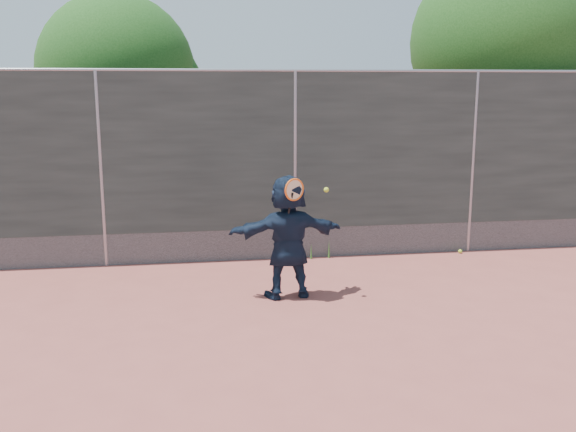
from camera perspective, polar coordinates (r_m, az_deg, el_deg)
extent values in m
plane|color=#9E4C42|center=(7.29, 5.16, -10.90)|extent=(80.00, 80.00, 0.00)
imported|color=#132035|center=(8.44, 0.00, -1.83)|extent=(1.57, 0.63, 1.65)
sphere|color=#B8D32E|center=(11.19, 15.06, -3.05)|extent=(0.07, 0.07, 0.07)
cube|color=#38423D|center=(10.22, 0.63, 5.78)|extent=(20.00, 0.04, 2.50)
cube|color=slate|center=(10.48, 0.61, -2.40)|extent=(20.00, 0.03, 0.50)
cylinder|color=gray|center=(10.17, 0.64, 12.81)|extent=(20.00, 0.05, 0.05)
cylinder|color=gray|center=(10.20, -16.28, 3.90)|extent=(0.06, 0.06, 3.00)
cylinder|color=gray|center=(10.25, 0.62, 4.39)|extent=(0.06, 0.06, 3.00)
cylinder|color=gray|center=(11.14, 16.09, 4.52)|extent=(0.06, 0.06, 3.00)
torus|color=orange|center=(8.12, 0.56, 2.36)|extent=(0.27, 0.15, 0.29)
cylinder|color=beige|center=(8.12, 0.56, 2.36)|extent=(0.23, 0.12, 0.25)
cylinder|color=black|center=(8.17, 0.19, 0.99)|extent=(0.08, 0.13, 0.33)
sphere|color=#B8D32E|center=(8.29, 3.42, 2.34)|extent=(0.07, 0.07, 0.07)
cylinder|color=#382314|center=(13.78, 17.92, 4.84)|extent=(0.28, 0.28, 2.60)
sphere|color=#23561C|center=(13.72, 18.53, 14.38)|extent=(3.60, 3.60, 3.60)
sphere|color=#23561C|center=(14.22, 20.71, 12.66)|extent=(2.52, 2.52, 2.52)
cylinder|color=#382314|center=(13.21, -14.55, 3.89)|extent=(0.28, 0.28, 2.20)
sphere|color=#23561C|center=(13.10, -14.98, 12.26)|extent=(3.00, 3.00, 3.00)
sphere|color=#23561C|center=(13.25, -12.20, 11.08)|extent=(2.10, 2.10, 2.10)
cone|color=#387226|center=(10.44, 2.07, -3.15)|extent=(0.03, 0.03, 0.26)
cone|color=#387226|center=(10.51, 3.66, -2.95)|extent=(0.03, 0.03, 0.30)
cone|color=#387226|center=(10.37, 0.19, -3.36)|extent=(0.03, 0.03, 0.22)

